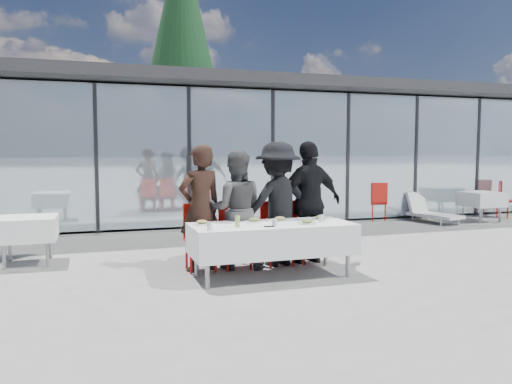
% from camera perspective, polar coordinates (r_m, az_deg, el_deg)
% --- Properties ---
extents(ground, '(90.00, 90.00, 0.00)m').
position_cam_1_polar(ground, '(7.64, 4.94, -8.61)').
color(ground, gray).
rests_on(ground, ground).
extents(pavilion, '(14.80, 8.80, 3.44)m').
position_cam_1_polar(pavilion, '(15.80, 0.08, 6.08)').
color(pavilion, gray).
rests_on(pavilion, ground).
extents(treeline, '(62.50, 2.00, 4.40)m').
position_cam_1_polar(treeline, '(34.86, -16.63, 5.19)').
color(treeline, black).
rests_on(treeline, ground).
extents(dining_table, '(2.26, 0.96, 0.75)m').
position_cam_1_polar(dining_table, '(6.99, 1.84, -5.35)').
color(dining_table, white).
rests_on(dining_table, ground).
extents(diner_a, '(0.83, 0.83, 1.85)m').
position_cam_1_polar(diner_a, '(7.33, -6.38, -1.85)').
color(diner_a, black).
rests_on(diner_a, ground).
extents(diner_chair_a, '(0.44, 0.44, 0.97)m').
position_cam_1_polar(diner_chair_a, '(7.47, -6.48, -4.73)').
color(diner_chair_a, red).
rests_on(diner_chair_a, ground).
extents(diner_b, '(1.05, 1.05, 1.76)m').
position_cam_1_polar(diner_b, '(7.46, -2.34, -2.04)').
color(diner_b, '#4C4C4C').
rests_on(diner_b, ground).
extents(diner_chair_b, '(0.44, 0.44, 0.97)m').
position_cam_1_polar(diner_chair_b, '(7.59, -2.50, -4.55)').
color(diner_chair_b, red).
rests_on(diner_chair_b, ground).
extents(diner_c, '(1.43, 1.43, 1.90)m').
position_cam_1_polar(diner_c, '(7.66, 2.50, -1.37)').
color(diner_c, black).
rests_on(diner_c, ground).
extents(diner_chair_c, '(0.44, 0.44, 0.97)m').
position_cam_1_polar(diner_chair_c, '(7.79, 2.28, -4.31)').
color(diner_chair_c, red).
rests_on(diner_chair_c, ground).
extents(diner_d, '(1.29, 1.29, 1.92)m').
position_cam_1_polar(diner_d, '(7.87, 6.15, -1.16)').
color(diner_d, black).
rests_on(diner_d, ground).
extents(diner_chair_d, '(0.44, 0.44, 0.97)m').
position_cam_1_polar(diner_chair_d, '(7.99, 5.88, -4.10)').
color(diner_chair_d, red).
rests_on(diner_chair_d, ground).
extents(plate_a, '(0.28, 0.28, 0.07)m').
position_cam_1_polar(plate_a, '(6.88, -6.18, -3.54)').
color(plate_a, white).
rests_on(plate_a, dining_table).
extents(plate_b, '(0.28, 0.28, 0.07)m').
position_cam_1_polar(plate_b, '(7.07, -0.24, -3.28)').
color(plate_b, white).
rests_on(plate_b, dining_table).
extents(plate_c, '(0.28, 0.28, 0.07)m').
position_cam_1_polar(plate_c, '(7.19, 2.76, -3.15)').
color(plate_c, white).
rests_on(plate_c, dining_table).
extents(plate_d, '(0.28, 0.28, 0.07)m').
position_cam_1_polar(plate_d, '(7.38, 7.41, -2.99)').
color(plate_d, white).
rests_on(plate_d, dining_table).
extents(plate_extra, '(0.28, 0.28, 0.07)m').
position_cam_1_polar(plate_extra, '(6.94, 5.87, -3.46)').
color(plate_extra, white).
rests_on(plate_extra, dining_table).
extents(juice_bottle, '(0.06, 0.06, 0.16)m').
position_cam_1_polar(juice_bottle, '(6.62, -2.13, -3.37)').
color(juice_bottle, '#98BB4E').
rests_on(juice_bottle, dining_table).
extents(drinking_glasses, '(1.75, 0.33, 0.10)m').
position_cam_1_polar(drinking_glasses, '(6.71, 1.67, -3.49)').
color(drinking_glasses, silver).
rests_on(drinking_glasses, dining_table).
extents(folded_eyeglasses, '(0.14, 0.03, 0.01)m').
position_cam_1_polar(folded_eyeglasses, '(6.63, 1.51, -3.96)').
color(folded_eyeglasses, black).
rests_on(folded_eyeglasses, dining_table).
extents(spare_table_left, '(0.86, 0.86, 0.74)m').
position_cam_1_polar(spare_table_left, '(8.54, -24.67, -3.83)').
color(spare_table_left, white).
rests_on(spare_table_left, ground).
extents(spare_table_right, '(0.86, 0.86, 0.74)m').
position_cam_1_polar(spare_table_right, '(13.73, 24.38, -0.77)').
color(spare_table_right, white).
rests_on(spare_table_right, ground).
extents(spare_chair_a, '(0.62, 0.62, 0.97)m').
position_cam_1_polar(spare_chair_a, '(14.78, 26.53, -0.55)').
color(spare_chair_a, red).
rests_on(spare_chair_a, ground).
extents(spare_chair_b, '(0.45, 0.45, 0.97)m').
position_cam_1_polar(spare_chair_b, '(12.93, 13.67, -0.87)').
color(spare_chair_b, red).
rests_on(spare_chair_b, ground).
extents(lounger, '(0.92, 1.44, 0.72)m').
position_cam_1_polar(lounger, '(13.17, 19.20, -2.12)').
color(lounger, white).
rests_on(lounger, ground).
extents(conifer_tree, '(4.00, 4.00, 10.50)m').
position_cam_1_polar(conifer_tree, '(20.58, -8.47, 16.47)').
color(conifer_tree, '#382316').
rests_on(conifer_tree, ground).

